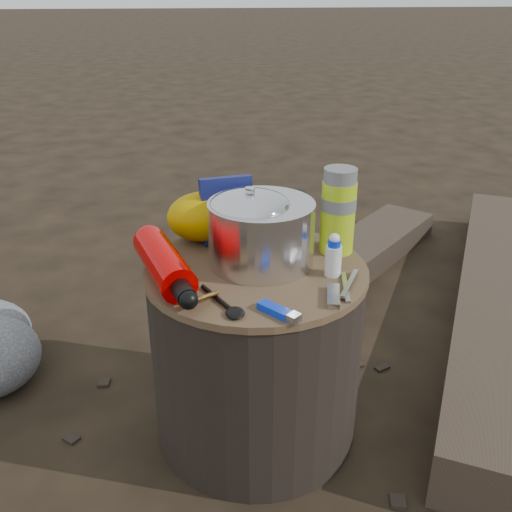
{
  "coord_description": "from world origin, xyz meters",
  "views": [
    {
      "loc": [
        -0.16,
        -1.12,
        1.02
      ],
      "look_at": [
        0.0,
        0.0,
        0.48
      ],
      "focal_mm": 40.24,
      "sensor_mm": 36.0,
      "label": 1
    }
  ],
  "objects": [
    {
      "name": "stump",
      "position": [
        0.0,
        0.0,
        0.23
      ],
      "size": [
        0.49,
        0.49,
        0.45
      ],
      "primitive_type": "cylinder",
      "color": "black",
      "rests_on": "ground"
    },
    {
      "name": "multitool",
      "position": [
        0.13,
        -0.16,
        0.46
      ],
      "size": [
        0.05,
        0.09,
        0.01
      ],
      "primitive_type": "cube",
      "rotation": [
        0.0,
        0.0,
        -0.26
      ],
      "color": "#A3A3A7",
      "rests_on": "stump"
    },
    {
      "name": "log_small",
      "position": [
        0.44,
        0.77,
        0.05
      ],
      "size": [
        1.02,
        1.0,
        0.1
      ],
      "primitive_type": "cube",
      "rotation": [
        0.0,
        0.0,
        -0.8
      ],
      "color": "#382C22",
      "rests_on": "ground"
    },
    {
      "name": "foil_windscreen",
      "position": [
        0.01,
        0.02,
        0.52
      ],
      "size": [
        0.23,
        0.23,
        0.14
      ],
      "primitive_type": "cylinder",
      "color": "silver",
      "rests_on": "stump"
    },
    {
      "name": "log_main",
      "position": [
        0.89,
        0.39,
        0.07
      ],
      "size": [
        1.12,
        1.67,
        0.15
      ],
      "primitive_type": "cube",
      "rotation": [
        0.0,
        0.0,
        -0.51
      ],
      "color": "#382C22",
      "rests_on": "ground"
    },
    {
      "name": "camping_pot",
      "position": [
        -0.01,
        0.02,
        0.54
      ],
      "size": [
        0.17,
        0.17,
        0.17
      ],
      "primitive_type": "cylinder",
      "color": "silver",
      "rests_on": "stump"
    },
    {
      "name": "lighter",
      "position": [
        0.01,
        -0.2,
        0.46
      ],
      "size": [
        0.08,
        0.09,
        0.02
      ],
      "primitive_type": "cube",
      "rotation": [
        0.0,
        0.0,
        0.69
      ],
      "color": "#0D32CF",
      "rests_on": "stump"
    },
    {
      "name": "fuel_bottle",
      "position": [
        -0.2,
        -0.03,
        0.49
      ],
      "size": [
        0.16,
        0.32,
        0.08
      ],
      "primitive_type": null,
      "rotation": [
        0.0,
        0.0,
        0.27
      ],
      "color": "#D20000",
      "rests_on": "stump"
    },
    {
      "name": "food_pouch",
      "position": [
        -0.05,
        0.16,
        0.53
      ],
      "size": [
        0.13,
        0.05,
        0.16
      ],
      "primitive_type": "cube",
      "rotation": [
        0.0,
        0.0,
        0.15
      ],
      "color": "#111752",
      "rests_on": "stump"
    },
    {
      "name": "pot_grabber",
      "position": [
        0.17,
        -0.12,
        0.46
      ],
      "size": [
        0.07,
        0.13,
        0.01
      ],
      "primitive_type": null,
      "rotation": [
        0.0,
        0.0,
        -0.36
      ],
      "color": "#A3A3A7",
      "rests_on": "stump"
    },
    {
      "name": "spork",
      "position": [
        -0.1,
        -0.14,
        0.46
      ],
      "size": [
        0.09,
        0.14,
        0.01
      ],
      "primitive_type": null,
      "rotation": [
        0.0,
        0.0,
        0.44
      ],
      "color": "black",
      "rests_on": "stump"
    },
    {
      "name": "stuff_sack",
      "position": [
        -0.11,
        0.17,
        0.51
      ],
      "size": [
        0.17,
        0.14,
        0.12
      ],
      "primitive_type": "ellipsoid",
      "color": "#B88E00",
      "rests_on": "stump"
    },
    {
      "name": "thermos",
      "position": [
        0.2,
        0.06,
        0.55
      ],
      "size": [
        0.08,
        0.08,
        0.2
      ],
      "primitive_type": "cylinder",
      "color": "#ACD517",
      "rests_on": "stump"
    },
    {
      "name": "travel_mug",
      "position": [
        0.11,
        0.16,
        0.51
      ],
      "size": [
        0.07,
        0.07,
        0.11
      ],
      "primitive_type": "cylinder",
      "color": "black",
      "rests_on": "stump"
    },
    {
      "name": "ground",
      "position": [
        0.0,
        0.0,
        0.0
      ],
      "size": [
        60.0,
        60.0,
        0.0
      ],
      "primitive_type": "plane",
      "color": "black",
      "rests_on": "ground"
    },
    {
      "name": "squeeze_bottle",
      "position": [
        0.16,
        -0.06,
        0.49
      ],
      "size": [
        0.04,
        0.04,
        0.08
      ],
      "primitive_type": "cylinder",
      "color": "silver",
      "rests_on": "stump"
    }
  ]
}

